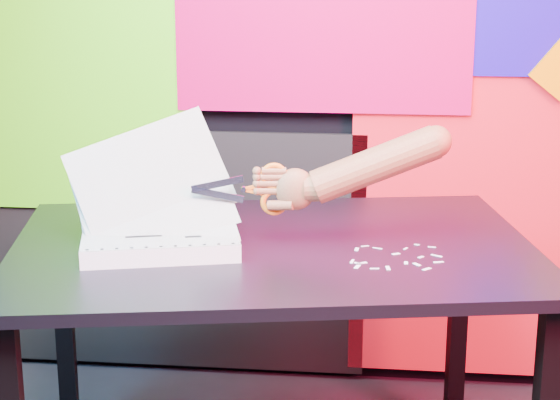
# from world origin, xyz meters

# --- Properties ---
(room) EXTENTS (3.01, 3.01, 2.71)m
(room) POSITION_xyz_m (0.00, 0.00, 1.35)
(room) COLOR #292A2F
(room) RESTS_ON ground
(backdrop) EXTENTS (2.88, 0.05, 2.08)m
(backdrop) POSITION_xyz_m (0.06, 1.46, 0.96)
(backdrop) COLOR red
(backdrop) RESTS_ON ground
(work_table) EXTENTS (1.43, 1.09, 0.75)m
(work_table) POSITION_xyz_m (-0.32, 0.66, 0.67)
(work_table) COLOR black
(work_table) RESTS_ON ground
(printout_stack) EXTENTS (0.46, 0.36, 0.35)m
(printout_stack) POSITION_xyz_m (-0.59, 0.59, 0.78)
(printout_stack) COLOR white
(printout_stack) RESTS_ON work_table
(scissors) EXTENTS (0.24, 0.03, 0.13)m
(scissors) POSITION_xyz_m (-0.33, 0.64, 0.90)
(scissors) COLOR silver
(scissors) RESTS_ON printout_stack
(hand_forearm) EXTENTS (0.47, 0.12, 0.21)m
(hand_forearm) POSITION_xyz_m (-0.10, 0.66, 0.95)
(hand_forearm) COLOR brown
(hand_forearm) RESTS_ON work_table
(paper_clippings) EXTENTS (0.22, 0.21, 0.00)m
(paper_clippings) POSITION_xyz_m (-0.02, 0.57, 0.75)
(paper_clippings) COLOR white
(paper_clippings) RESTS_ON work_table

